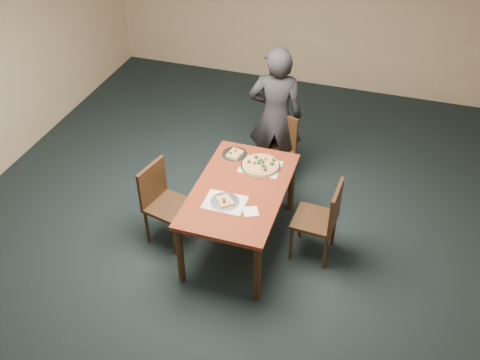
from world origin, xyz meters
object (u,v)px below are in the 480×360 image
(slice_plate_near, at_px, (225,201))
(dining_table, at_px, (240,195))
(chair_left, at_px, (162,199))
(chair_far, at_px, (276,147))
(diner, at_px, (276,116))
(chair_right, at_px, (323,217))
(pizza_pan, at_px, (261,165))
(slice_plate_far, at_px, (235,154))

(slice_plate_near, bearing_deg, dining_table, 74.36)
(dining_table, bearing_deg, chair_left, -169.39)
(chair_far, bearing_deg, diner, 135.13)
(chair_far, height_order, slice_plate_near, chair_far)
(chair_far, bearing_deg, chair_right, -34.96)
(chair_right, height_order, pizza_pan, chair_right)
(chair_far, relative_size, pizza_pan, 2.13)
(chair_right, distance_m, slice_plate_far, 1.19)
(chair_far, bearing_deg, slice_plate_far, -97.53)
(slice_plate_far, bearing_deg, dining_table, -66.44)
(chair_right, bearing_deg, slice_plate_far, -108.77)
(chair_right, bearing_deg, slice_plate_near, -65.88)
(pizza_pan, bearing_deg, diner, 94.46)
(dining_table, xyz_separation_m, pizza_pan, (0.10, 0.41, 0.12))
(chair_far, bearing_deg, slice_plate_near, -76.95)
(chair_right, distance_m, diner, 1.46)
(chair_right, xyz_separation_m, slice_plate_far, (-1.08, 0.44, 0.25))
(chair_left, relative_size, pizza_pan, 2.13)
(pizza_pan, height_order, slice_plate_far, pizza_pan)
(chair_far, bearing_deg, pizza_pan, -69.36)
(pizza_pan, bearing_deg, chair_left, -148.40)
(slice_plate_near, distance_m, slice_plate_far, 0.80)
(chair_left, relative_size, diner, 0.52)
(dining_table, relative_size, chair_far, 1.65)
(slice_plate_far, bearing_deg, chair_right, -22.41)
(diner, xyz_separation_m, slice_plate_far, (-0.26, -0.72, -0.11))
(chair_far, xyz_separation_m, slice_plate_far, (-0.31, -0.62, 0.25))
(slice_plate_far, bearing_deg, diner, 69.82)
(dining_table, distance_m, slice_plate_far, 0.59)
(chair_far, xyz_separation_m, chair_right, (0.76, -1.06, 0.00))
(diner, relative_size, slice_plate_near, 6.20)
(dining_table, bearing_deg, diner, 88.45)
(diner, height_order, slice_plate_near, diner)
(diner, distance_m, slice_plate_near, 1.52)
(slice_plate_near, relative_size, slice_plate_far, 1.00)
(chair_right, xyz_separation_m, diner, (-0.81, 1.17, 0.35))
(chair_right, height_order, slice_plate_far, chair_right)
(dining_table, bearing_deg, slice_plate_near, -105.64)
(dining_table, height_order, chair_left, chair_left)
(slice_plate_far, bearing_deg, chair_left, -130.24)
(chair_left, xyz_separation_m, diner, (0.84, 1.40, 0.35))
(dining_table, xyz_separation_m, slice_plate_near, (-0.07, -0.26, 0.11))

